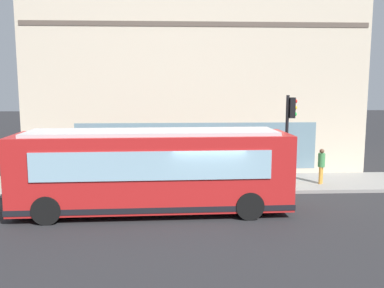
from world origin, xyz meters
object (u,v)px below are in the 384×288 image
Objects in this scene: pedestrian_walking_along_curb at (133,161)px; fire_hydrant at (288,175)px; pedestrian_near_building_entrance at (321,164)px; city_bus_nearside at (153,171)px; pedestrian_by_light_pole at (196,160)px; traffic_light_near_corner at (290,124)px.

fire_hydrant is at bearing -93.15° from pedestrian_walking_along_curb.
city_bus_nearside is at bearing 114.59° from pedestrian_near_building_entrance.
pedestrian_walking_along_curb is (0.40, 7.33, 0.64)m from fire_hydrant.
fire_hydrant is 1.58m from pedestrian_near_building_entrance.
pedestrian_near_building_entrance is (-0.75, -5.77, -0.08)m from pedestrian_by_light_pole.
pedestrian_walking_along_curb is at bearing 78.63° from traffic_light_near_corner.
pedestrian_by_light_pole is (0.40, 4.35, 0.66)m from fire_hydrant.
pedestrian_walking_along_curb is at bearing 89.95° from pedestrian_by_light_pole.
fire_hydrant is 4.41m from pedestrian_by_light_pole.
fire_hydrant is 0.42× the size of pedestrian_walking_along_curb.
pedestrian_by_light_pole is (1.41, 4.04, -1.85)m from traffic_light_near_corner.
pedestrian_walking_along_curb is 1.06× the size of pedestrian_near_building_entrance.
pedestrian_near_building_entrance is at bearing -94.93° from pedestrian_walking_along_curb.
pedestrian_near_building_entrance is at bearing -97.43° from pedestrian_by_light_pole.
pedestrian_walking_along_curb is at bearing 14.76° from city_bus_nearside.
fire_hydrant is 0.45× the size of pedestrian_near_building_entrance.
pedestrian_by_light_pole is (4.25, -1.86, -0.38)m from city_bus_nearside.
fire_hydrant is at bearing -58.23° from city_bus_nearside.
pedestrian_by_light_pole is at bearing 70.76° from traffic_light_near_corner.
city_bus_nearside is at bearing -165.24° from pedestrian_walking_along_curb.
fire_hydrant is (1.01, -0.31, -2.51)m from traffic_light_near_corner.
pedestrian_walking_along_curb is (4.25, 1.12, -0.40)m from city_bus_nearside.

